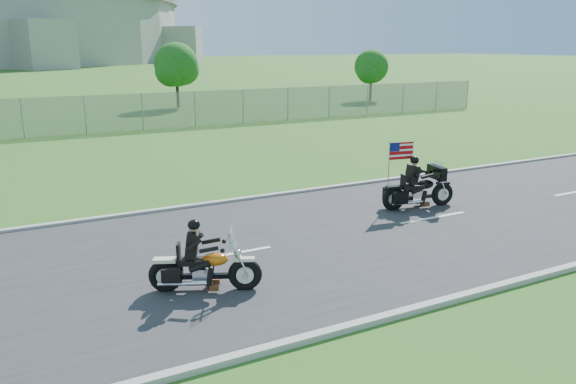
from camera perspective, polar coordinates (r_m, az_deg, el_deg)
ground at (r=13.44m, az=1.64°, el=-5.15°), size 420.00×420.00×0.00m
road at (r=13.43m, az=1.64°, el=-5.07°), size 120.00×8.00×0.04m
curb_north at (r=16.91m, az=-5.06°, el=-0.82°), size 120.00×0.18×0.12m
curb_south at (r=10.36m, az=12.85°, el=-11.55°), size 120.00×0.18×0.12m
fence at (r=31.25m, az=-25.39°, el=6.79°), size 60.00×0.03×2.00m
tree_fence_near at (r=42.87m, az=-11.24°, el=12.36°), size 3.52×3.28×4.75m
tree_fence_far at (r=48.22m, az=8.48°, el=12.32°), size 3.08×2.87×4.20m
motorcycle_lead at (r=10.82m, az=-8.60°, el=-7.75°), size 2.02×1.12×1.45m
motorcycle_follow at (r=16.46m, az=13.10°, el=0.14°), size 2.29×0.87×1.91m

